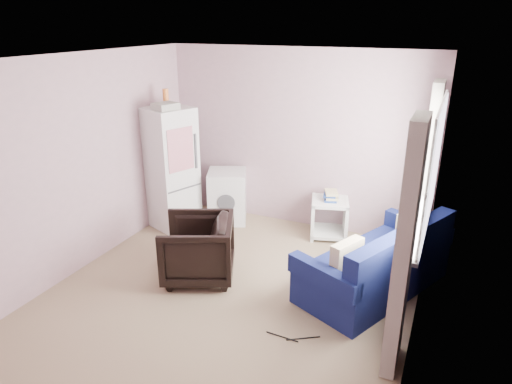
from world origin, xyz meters
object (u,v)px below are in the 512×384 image
at_px(fridge, 171,168).
at_px(washing_machine, 227,195).
at_px(side_table, 329,215).
at_px(sofa, 378,266).
at_px(armchair, 197,246).

relative_size(fridge, washing_machine, 2.55).
relative_size(fridge, side_table, 2.93).
xyz_separation_m(washing_machine, sofa, (2.38, -1.01, -0.10)).
bearing_deg(washing_machine, fridge, -168.91).
height_order(fridge, side_table, fridge).
bearing_deg(armchair, side_table, 122.69).
xyz_separation_m(armchair, side_table, (1.10, 1.67, -0.09)).
height_order(fridge, washing_machine, fridge).
xyz_separation_m(fridge, side_table, (2.17, 0.54, -0.56)).
xyz_separation_m(fridge, sofa, (3.03, -0.57, -0.57)).
xyz_separation_m(armchair, sofa, (1.95, 0.56, -0.10)).
distance_m(side_table, sofa, 1.40).
height_order(armchair, fridge, fridge).
bearing_deg(side_table, sofa, -52.34).
bearing_deg(sofa, washing_machine, -178.22).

